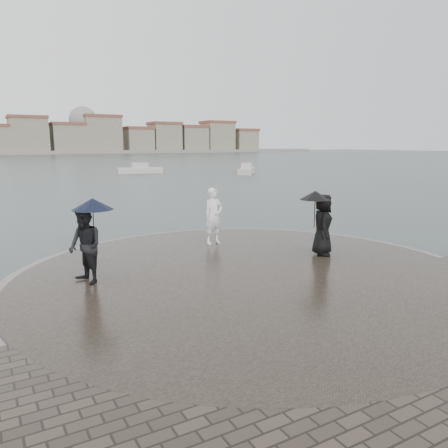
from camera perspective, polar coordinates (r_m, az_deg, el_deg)
ground at (r=9.07m, az=15.64°, el=-13.94°), size 400.00×400.00×0.00m
kerb_ring at (r=11.55m, az=3.22°, el=-7.33°), size 12.50×12.50×0.32m
quay_tip at (r=11.54m, az=3.22°, el=-7.23°), size 11.90×11.90×0.36m
statue at (r=14.57m, az=-1.36°, el=1.05°), size 0.72×0.51×1.88m
visitor_left at (r=10.94m, az=-17.50°, el=-1.68°), size 1.22×1.13×2.04m
visitor_right at (r=13.38m, az=12.59°, el=0.61°), size 1.23×1.11×1.95m
boats at (r=49.35m, az=-13.90°, el=6.33°), size 39.78×13.49×1.50m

